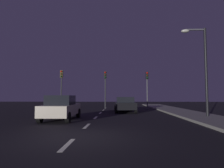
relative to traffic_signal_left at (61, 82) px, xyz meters
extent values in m
plane|color=black|center=(5.32, -8.65, -3.32)|extent=(80.00, 80.00, 0.00)
cube|color=gray|center=(12.82, -8.65, -3.24)|extent=(3.00, 40.00, 0.15)
cube|color=silver|center=(5.32, -16.85, -3.31)|extent=(0.16, 1.60, 0.01)
cube|color=silver|center=(5.32, -13.05, -3.31)|extent=(0.16, 1.60, 0.01)
cube|color=silver|center=(5.32, -9.25, -3.31)|extent=(0.16, 1.60, 0.01)
cube|color=silver|center=(5.32, -5.45, -3.31)|extent=(0.16, 1.60, 0.01)
cube|color=silver|center=(5.32, -1.65, -3.31)|extent=(0.16, 1.60, 0.01)
cube|color=silver|center=(5.32, 2.15, -3.31)|extent=(0.16, 1.60, 0.01)
cylinder|color=#2D2D30|center=(0.00, 0.02, -0.96)|extent=(0.14, 0.14, 4.72)
cube|color=#382D0C|center=(0.00, 0.02, 0.95)|extent=(0.32, 0.24, 0.90)
sphere|color=red|center=(0.00, -0.14, 1.25)|extent=(0.20, 0.20, 0.20)
sphere|color=#3F2D0C|center=(0.00, -0.14, 0.95)|extent=(0.20, 0.20, 0.20)
sphere|color=#0C3319|center=(0.00, -0.14, 0.65)|extent=(0.20, 0.20, 0.20)
cylinder|color=#2D2D30|center=(5.40, 0.02, -1.03)|extent=(0.14, 0.14, 4.58)
cube|color=black|center=(5.40, 0.02, 0.81)|extent=(0.32, 0.24, 0.90)
sphere|color=red|center=(5.40, -0.14, 1.11)|extent=(0.20, 0.20, 0.20)
sphere|color=#3F2D0C|center=(5.40, -0.14, 0.81)|extent=(0.20, 0.20, 0.20)
sphere|color=#0C3319|center=(5.40, -0.14, 0.51)|extent=(0.20, 0.20, 0.20)
cylinder|color=#4C4C51|center=(10.48, 0.02, -1.07)|extent=(0.14, 0.14, 4.50)
cube|color=black|center=(10.48, 0.02, 0.73)|extent=(0.32, 0.24, 0.90)
sphere|color=red|center=(10.48, -0.14, 1.03)|extent=(0.20, 0.20, 0.20)
sphere|color=#3F2D0C|center=(10.48, -0.14, 0.73)|extent=(0.20, 0.20, 0.20)
sphere|color=#0C3319|center=(10.48, -0.14, 0.43)|extent=(0.20, 0.20, 0.20)
cube|color=black|center=(7.60, -4.17, -2.68)|extent=(2.02, 4.49, 0.63)
cube|color=black|center=(7.61, -4.39, -2.11)|extent=(1.70, 2.05, 0.52)
cylinder|color=black|center=(6.67, -2.54, -3.00)|extent=(0.25, 0.65, 0.64)
cylinder|color=black|center=(8.40, -2.47, -3.00)|extent=(0.25, 0.65, 0.64)
cylinder|color=black|center=(6.80, -5.86, -3.00)|extent=(0.25, 0.65, 0.64)
cylinder|color=black|center=(8.53, -5.79, -3.00)|extent=(0.25, 0.65, 0.64)
cube|color=beige|center=(3.25, -10.63, -2.66)|extent=(1.79, 4.14, 0.67)
cube|color=black|center=(3.26, -10.83, -2.03)|extent=(1.55, 1.87, 0.60)
cylinder|color=black|center=(2.43, -9.13, -3.00)|extent=(0.23, 0.64, 0.64)
cylinder|color=black|center=(4.04, -9.11, -3.00)|extent=(0.23, 0.64, 0.64)
cylinder|color=black|center=(2.47, -12.15, -3.00)|extent=(0.23, 0.64, 0.64)
cylinder|color=black|center=(4.08, -12.13, -3.00)|extent=(0.23, 0.64, 0.64)
cylinder|color=black|center=(13.12, -9.54, -0.13)|extent=(0.18, 0.18, 6.37)
cube|color=#4C4C51|center=(12.43, -9.54, 2.95)|extent=(1.38, 0.10, 0.10)
ellipsoid|color=silver|center=(11.74, -9.54, 2.85)|extent=(0.56, 0.36, 0.24)
camera|label=1|loc=(6.91, -22.84, -1.80)|focal=30.20mm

